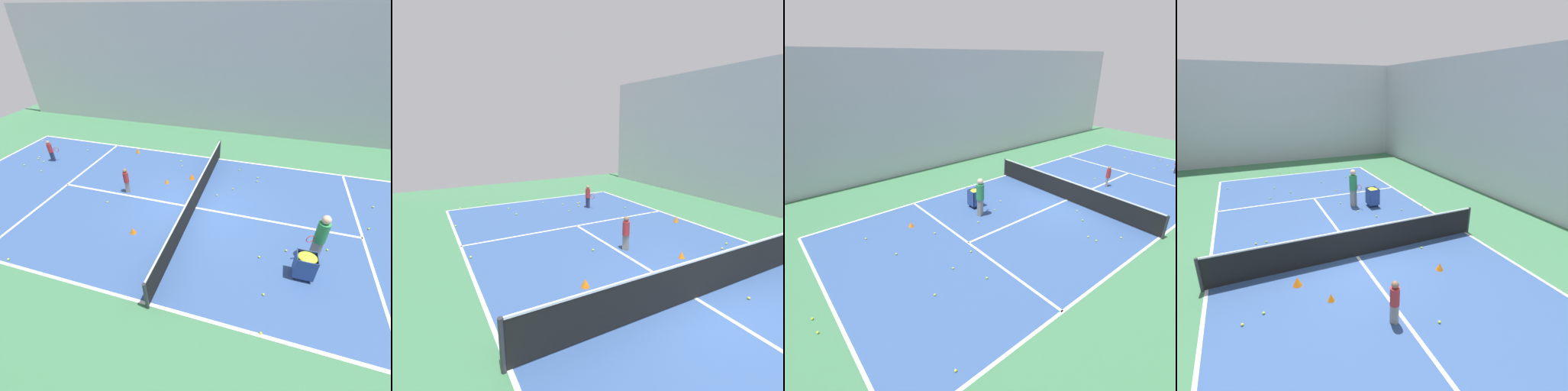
# 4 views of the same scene
# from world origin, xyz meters

# --- Properties ---
(ground_plane) EXTENTS (35.43, 35.43, 0.00)m
(ground_plane) POSITION_xyz_m (0.00, 0.00, 0.00)
(ground_plane) COLOR #3D754C
(court_playing_area) EXTENTS (9.25, 23.23, 0.00)m
(court_playing_area) POSITION_xyz_m (0.00, 0.00, 0.00)
(court_playing_area) COLOR #335189
(court_playing_area) RESTS_ON ground
(line_baseline_near) EXTENTS (9.25, 0.10, 0.00)m
(line_baseline_near) POSITION_xyz_m (0.00, -11.62, 0.01)
(line_baseline_near) COLOR white
(line_baseline_near) RESTS_ON ground
(line_sideline_right) EXTENTS (0.10, 23.23, 0.00)m
(line_sideline_right) POSITION_xyz_m (4.62, 0.00, 0.01)
(line_sideline_right) COLOR white
(line_sideline_right) RESTS_ON ground
(line_service_near) EXTENTS (9.25, 0.10, 0.00)m
(line_service_near) POSITION_xyz_m (0.00, -6.39, 0.01)
(line_service_near) COLOR white
(line_service_near) RESTS_ON ground
(line_centre_service) EXTENTS (0.10, 12.78, 0.00)m
(line_centre_service) POSITION_xyz_m (0.00, 0.00, 0.01)
(line_centre_service) COLOR white
(line_centre_service) RESTS_ON ground
(tennis_net) EXTENTS (9.55, 0.10, 1.06)m
(tennis_net) POSITION_xyz_m (0.00, 0.00, 0.55)
(tennis_net) COLOR #2D2D33
(tennis_net) RESTS_ON ground
(player_near_baseline) EXTENTS (0.30, 0.56, 1.19)m
(player_near_baseline) POSITION_xyz_m (-1.84, -8.69, 0.68)
(player_near_baseline) COLOR #2D3351
(player_near_baseline) RESTS_ON ground
(child_midcourt) EXTENTS (0.33, 0.33, 1.20)m
(child_midcourt) POSITION_xyz_m (-0.28, -3.29, 0.69)
(child_midcourt) COLOR gray
(child_midcourt) RESTS_ON ground
(training_cone_0) EXTENTS (0.24, 0.24, 0.24)m
(training_cone_0) POSITION_xyz_m (2.12, -1.81, 0.12)
(training_cone_0) COLOR orange
(training_cone_0) RESTS_ON ground
(training_cone_1) EXTENTS (0.22, 0.22, 0.28)m
(training_cone_1) POSITION_xyz_m (-4.05, -4.70, 0.14)
(training_cone_1) COLOR orange
(training_cone_1) RESTS_ON ground
(training_cone_3) EXTENTS (0.28, 0.28, 0.26)m
(training_cone_3) POSITION_xyz_m (-2.19, -0.82, 0.13)
(training_cone_3) COLOR orange
(training_cone_3) RESTS_ON ground
(training_cone_4) EXTENTS (0.21, 0.21, 0.22)m
(training_cone_4) POSITION_xyz_m (-1.47, -1.87, 0.11)
(training_cone_4) COLOR orange
(training_cone_4) RESTS_ON ground
(tennis_ball_0) EXTENTS (0.07, 0.07, 0.07)m
(tennis_ball_0) POSITION_xyz_m (-3.72, -1.91, 0.04)
(tennis_ball_0) COLOR yellow
(tennis_ball_0) RESTS_ON ground
(tennis_ball_3) EXTENTS (0.07, 0.07, 0.07)m
(tennis_ball_3) POSITION_xyz_m (-3.83, -11.25, 0.04)
(tennis_ball_3) COLOR yellow
(tennis_ball_3) RESTS_ON ground
(tennis_ball_5) EXTENTS (0.07, 0.07, 0.07)m
(tennis_ball_5) POSITION_xyz_m (4.52, -8.81, 0.04)
(tennis_ball_5) COLOR yellow
(tennis_ball_5) RESTS_ON ground
(tennis_ball_7) EXTENTS (0.07, 0.07, 0.07)m
(tennis_ball_7) POSITION_xyz_m (2.32, -0.41, 0.04)
(tennis_ball_7) COLOR yellow
(tennis_ball_7) RESTS_ON ground
(tennis_ball_9) EXTENTS (0.07, 0.07, 0.07)m
(tennis_ball_9) POSITION_xyz_m (-0.12, -10.67, 0.04)
(tennis_ball_9) COLOR yellow
(tennis_ball_9) RESTS_ON ground
(tennis_ball_10) EXTENTS (0.07, 0.07, 0.07)m
(tennis_ball_10) POSITION_xyz_m (1.78, -9.24, 0.04)
(tennis_ball_10) COLOR yellow
(tennis_ball_10) RESTS_ON ground
(tennis_ball_11) EXTENTS (0.07, 0.07, 0.07)m
(tennis_ball_11) POSITION_xyz_m (-0.94, -9.85, 0.04)
(tennis_ball_11) COLOR yellow
(tennis_ball_11) RESTS_ON ground
(tennis_ball_15) EXTENTS (0.07, 0.07, 0.07)m
(tennis_ball_15) POSITION_xyz_m (-1.74, -9.66, 0.04)
(tennis_ball_15) COLOR yellow
(tennis_ball_15) RESTS_ON ground
(tennis_ball_18) EXTENTS (0.07, 0.07, 0.07)m
(tennis_ball_18) POSITION_xyz_m (1.83, -10.43, 0.04)
(tennis_ball_18) COLOR yellow
(tennis_ball_18) RESTS_ON ground
(tennis_ball_20) EXTENTS (0.07, 0.07, 0.07)m
(tennis_ball_20) POSITION_xyz_m (-3.46, -7.67, 0.04)
(tennis_ball_20) COLOR yellow
(tennis_ball_20) RESTS_ON ground
(tennis_ball_21) EXTENTS (0.07, 0.07, 0.07)m
(tennis_ball_21) POSITION_xyz_m (2.58, -12.20, 0.04)
(tennis_ball_21) COLOR yellow
(tennis_ball_21) RESTS_ON ground
(tennis_ball_26) EXTENTS (0.07, 0.07, 0.07)m
(tennis_ball_26) POSITION_xyz_m (-0.65, -8.48, 0.04)
(tennis_ball_26) COLOR yellow
(tennis_ball_26) RESTS_ON ground
(tennis_ball_27) EXTENTS (0.07, 0.07, 0.07)m
(tennis_ball_27) POSITION_xyz_m (-1.54, -9.13, 0.04)
(tennis_ball_27) COLOR yellow
(tennis_ball_27) RESTS_ON ground
(tennis_ball_29) EXTENTS (0.07, 0.07, 0.07)m
(tennis_ball_29) POSITION_xyz_m (-4.07, -6.31, 0.04)
(tennis_ball_29) COLOR yellow
(tennis_ball_29) RESTS_ON ground
(tennis_ball_30) EXTENTS (0.07, 0.07, 0.07)m
(tennis_ball_30) POSITION_xyz_m (-3.20, -1.69, 0.04)
(tennis_ball_30) COLOR yellow
(tennis_ball_30) RESTS_ON ground
(tennis_ball_31) EXTENTS (0.07, 0.07, 0.07)m
(tennis_ball_31) POSITION_xyz_m (3.98, -11.72, 0.04)
(tennis_ball_31) COLOR yellow
(tennis_ball_31) RESTS_ON ground
(tennis_ball_33) EXTENTS (0.07, 0.07, 0.07)m
(tennis_ball_33) POSITION_xyz_m (-1.10, 0.68, 0.04)
(tennis_ball_33) COLOR yellow
(tennis_ball_33) RESTS_ON ground
(tennis_ball_34) EXTENTS (0.07, 0.07, 0.07)m
(tennis_ball_34) POSITION_xyz_m (4.47, -5.19, 0.04)
(tennis_ball_34) COLOR yellow
(tennis_ball_34) RESTS_ON ground
(tennis_ball_35) EXTENTS (0.07, 0.07, 0.07)m
(tennis_ball_35) POSITION_xyz_m (0.74, -3.76, 0.04)
(tennis_ball_35) COLOR yellow
(tennis_ball_35) RESTS_ON ground
(tennis_ball_37) EXTENTS (0.07, 0.07, 0.07)m
(tennis_ball_37) POSITION_xyz_m (-1.91, -9.76, 0.04)
(tennis_ball_37) COLOR yellow
(tennis_ball_37) RESTS_ON ground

